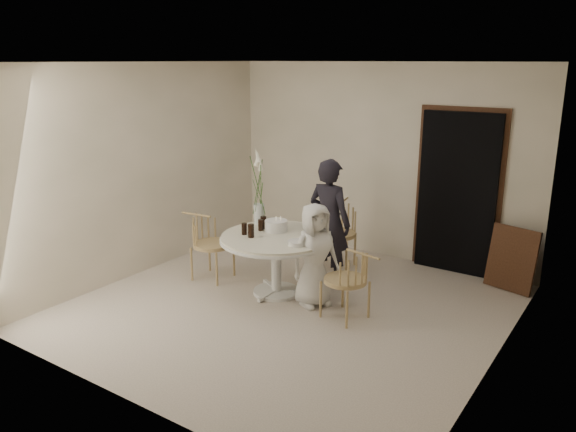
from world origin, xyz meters
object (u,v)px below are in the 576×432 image
Objects in this scene: birthday_cake at (276,226)px; flower_vase at (259,198)px; chair_right at (354,275)px; girl at (329,223)px; table at (276,245)px; boy at (315,255)px; chair_far at (339,225)px; chair_left at (204,237)px.

birthday_cake is 0.46m from flower_vase.
birthday_cake is at bearing -92.00° from chair_right.
girl is at bearing 22.58° from flower_vase.
table is at bearing 64.51° from girl.
table is at bearing 116.17° from boy.
table is at bearing -108.34° from chair_far.
chair_right is 0.51× the size of girl.
girl is at bearing 43.77° from boy.
chair_left is 3.06× the size of birthday_cake.
chair_left is at bearing 30.65° from girl.
birthday_cake reaches higher than chair_far.
table is 1.28m from chair_far.
table is 1.11× the size of boy.
chair_far is at bearing 44.88° from boy.
table is 1.40× the size of flower_vase.
chair_right is 0.85× the size of flower_vase.
girl is at bearing -124.00° from chair_right.
boy is 1.26× the size of flower_vase.
flower_vase reaches higher than girl.
birthday_cake is (-0.65, 0.17, 0.20)m from boy.
birthday_cake is (-0.26, -1.12, 0.22)m from chair_far.
girl is 5.80× the size of birthday_cake.
chair_right is 0.58m from boy.
boy is 4.37× the size of birthday_cake.
girl reaches higher than table.
girl is at bearing 44.93° from birthday_cake.
flower_vase is (-0.61, -0.99, 0.49)m from chair_far.
table is 0.74m from girl.
chair_far is at bearing -134.13° from chair_right.
girl is (0.36, 0.62, 0.18)m from table.
chair_left is at bearing 119.87° from boy.
girl is (0.21, -0.65, 0.22)m from chair_far.
table is 1.58× the size of chair_left.
flower_vase is at bearing 101.46° from boy.
chair_right is 1.10m from girl.
boy is at bearing -91.41° from chair_right.
table is 0.84× the size of girl.
chair_right is 2.18m from chair_left.
chair_far is 1.06× the size of chair_left.
girl reaches higher than boy.
flower_vase is at bearing 148.63° from table.
flower_vase is (-0.46, 0.28, 0.45)m from table.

